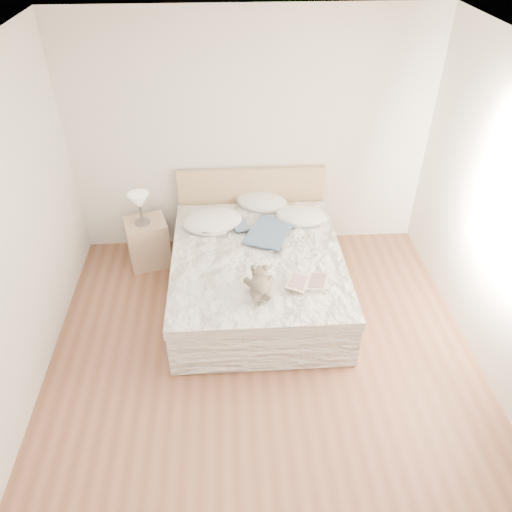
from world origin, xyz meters
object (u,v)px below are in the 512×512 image
table_lamp (139,202)px  bed (257,272)px  photo_book (213,230)px  teddy_bear (260,291)px  nightstand (148,242)px  childrens_book (307,282)px

table_lamp → bed: bearing=-27.1°
photo_book → teddy_bear: teddy_bear is taller
teddy_bear → table_lamp: bearing=129.4°
bed → teddy_bear: size_ratio=6.32×
nightstand → photo_book: photo_book is taller
nightstand → childrens_book: (1.65, -1.25, 0.35)m
photo_book → childrens_book: size_ratio=0.74×
bed → photo_book: (-0.45, 0.33, 0.32)m
bed → table_lamp: (-1.24, 0.63, 0.52)m
photo_book → childrens_book: bearing=-52.7°
table_lamp → photo_book: size_ratio=1.32×
table_lamp → teddy_bear: table_lamp is taller
bed → nightstand: size_ratio=3.83×
table_lamp → teddy_bear: bearing=-48.0°
bed → table_lamp: bed is taller
nightstand → table_lamp: bearing=-131.7°
nightstand → table_lamp: (-0.02, -0.02, 0.55)m
nightstand → childrens_book: bearing=-37.1°
nightstand → photo_book: size_ratio=2.00×
childrens_book → nightstand: bearing=163.0°
photo_book → bed: bearing=-42.7°
bed → childrens_book: (0.43, -0.59, 0.32)m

